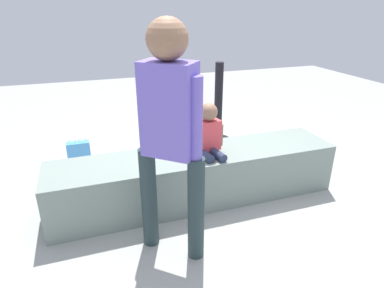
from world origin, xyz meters
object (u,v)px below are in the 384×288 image
(child_seated, at_px, (209,132))
(adult_standing, at_px, (170,125))
(gift_bag, at_px, (79,155))
(handbag_black_leather, at_px, (186,162))
(water_bottle_near_gift, at_px, (229,146))
(party_cup_red, at_px, (155,171))
(cake_plate, at_px, (183,153))

(child_seated, xyz_separation_m, adult_standing, (-0.52, -0.59, 0.33))
(gift_bag, xyz_separation_m, handbag_black_leather, (1.15, -0.52, -0.04))
(child_seated, height_order, gift_bag, child_seated)
(child_seated, bearing_deg, gift_bag, 136.55)
(child_seated, distance_m, adult_standing, 0.85)
(child_seated, distance_m, handbag_black_leather, 0.84)
(water_bottle_near_gift, relative_size, party_cup_red, 2.25)
(cake_plate, height_order, water_bottle_near_gift, cake_plate)
(child_seated, distance_m, party_cup_red, 1.00)
(cake_plate, distance_m, water_bottle_near_gift, 1.28)
(adult_standing, distance_m, party_cup_red, 1.59)
(adult_standing, height_order, water_bottle_near_gift, adult_standing)
(child_seated, relative_size, adult_standing, 0.28)
(adult_standing, distance_m, cake_plate, 0.88)
(adult_standing, relative_size, party_cup_red, 17.43)
(cake_plate, bearing_deg, water_bottle_near_gift, 44.17)
(water_bottle_near_gift, relative_size, handbag_black_leather, 0.66)
(water_bottle_near_gift, height_order, party_cup_red, water_bottle_near_gift)
(adult_standing, bearing_deg, child_seated, 48.52)
(water_bottle_near_gift, height_order, handbag_black_leather, handbag_black_leather)
(gift_bag, bearing_deg, handbag_black_leather, -24.22)
(water_bottle_near_gift, xyz_separation_m, handbag_black_leather, (-0.67, -0.30, 0.02))
(gift_bag, bearing_deg, cake_plate, -48.29)
(gift_bag, distance_m, party_cup_red, 0.92)
(adult_standing, xyz_separation_m, handbag_black_leather, (0.49, 1.19, -0.92))
(child_seated, height_order, water_bottle_near_gift, child_seated)
(child_seated, distance_m, water_bottle_near_gift, 1.25)
(adult_standing, bearing_deg, handbag_black_leather, 67.58)
(cake_plate, height_order, party_cup_red, cake_plate)
(child_seated, xyz_separation_m, handbag_black_leather, (-0.03, 0.60, -0.58))
(child_seated, height_order, handbag_black_leather, child_seated)
(gift_bag, distance_m, water_bottle_near_gift, 1.83)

